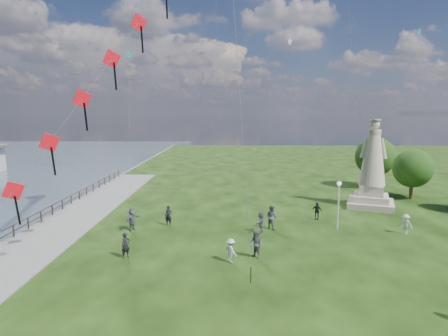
{
  "coord_description": "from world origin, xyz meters",
  "views": [
    {
      "loc": [
        -0.66,
        -15.92,
        9.0
      ],
      "look_at": [
        -1.0,
        8.0,
        5.5
      ],
      "focal_mm": 30.0,
      "sensor_mm": 36.0,
      "label": 1
    }
  ],
  "objects_px": {
    "person_11": "(261,222)",
    "person_5": "(132,219)",
    "person_7": "(271,217)",
    "person_0": "(126,245)",
    "person_6": "(169,216)",
    "statue": "(372,174)",
    "person_1": "(256,244)",
    "person_8": "(406,224)",
    "person_2": "(231,250)",
    "person_9": "(317,211)",
    "lamppost": "(339,195)"
  },
  "relations": [
    {
      "from": "person_11",
      "to": "person_5",
      "type": "bearing_deg",
      "value": -74.29
    },
    {
      "from": "person_5",
      "to": "person_7",
      "type": "bearing_deg",
      "value": -63.92
    },
    {
      "from": "person_0",
      "to": "person_7",
      "type": "height_order",
      "value": "person_7"
    },
    {
      "from": "person_6",
      "to": "statue",
      "type": "bearing_deg",
      "value": 29.4
    },
    {
      "from": "person_1",
      "to": "person_8",
      "type": "height_order",
      "value": "person_1"
    },
    {
      "from": "person_1",
      "to": "person_11",
      "type": "bearing_deg",
      "value": 131.24
    },
    {
      "from": "person_0",
      "to": "person_7",
      "type": "bearing_deg",
      "value": -11.32
    },
    {
      "from": "person_5",
      "to": "person_6",
      "type": "distance_m",
      "value": 2.91
    },
    {
      "from": "person_2",
      "to": "person_9",
      "type": "xyz_separation_m",
      "value": [
        7.4,
        9.4,
        0.01
      ]
    },
    {
      "from": "person_8",
      "to": "person_11",
      "type": "height_order",
      "value": "person_11"
    },
    {
      "from": "person_7",
      "to": "person_8",
      "type": "bearing_deg",
      "value": -139.29
    },
    {
      "from": "person_7",
      "to": "person_1",
      "type": "bearing_deg",
      "value": 122.56
    },
    {
      "from": "statue",
      "to": "person_1",
      "type": "xyz_separation_m",
      "value": [
        -12.06,
        -13.22,
        -2.3
      ]
    },
    {
      "from": "person_7",
      "to": "person_8",
      "type": "relative_size",
      "value": 1.25
    },
    {
      "from": "person_0",
      "to": "person_2",
      "type": "bearing_deg",
      "value": -48.49
    },
    {
      "from": "person_5",
      "to": "person_8",
      "type": "relative_size",
      "value": 1.15
    },
    {
      "from": "person_7",
      "to": "person_11",
      "type": "distance_m",
      "value": 1.33
    },
    {
      "from": "person_6",
      "to": "person_1",
      "type": "bearing_deg",
      "value": -35.57
    },
    {
      "from": "statue",
      "to": "person_9",
      "type": "bearing_deg",
      "value": -123.91
    },
    {
      "from": "person_7",
      "to": "person_9",
      "type": "xyz_separation_m",
      "value": [
        4.17,
        2.67,
        -0.21
      ]
    },
    {
      "from": "lamppost",
      "to": "person_9",
      "type": "height_order",
      "value": "lamppost"
    },
    {
      "from": "person_1",
      "to": "person_6",
      "type": "height_order",
      "value": "person_1"
    },
    {
      "from": "person_8",
      "to": "person_9",
      "type": "distance_m",
      "value": 6.94
    },
    {
      "from": "lamppost",
      "to": "person_5",
      "type": "relative_size",
      "value": 2.17
    },
    {
      "from": "person_2",
      "to": "person_9",
      "type": "distance_m",
      "value": 11.97
    },
    {
      "from": "lamppost",
      "to": "person_8",
      "type": "height_order",
      "value": "lamppost"
    },
    {
      "from": "lamppost",
      "to": "person_8",
      "type": "relative_size",
      "value": 2.5
    },
    {
      "from": "person_8",
      "to": "person_7",
      "type": "bearing_deg",
      "value": -150.66
    },
    {
      "from": "person_0",
      "to": "person_8",
      "type": "relative_size",
      "value": 1.05
    },
    {
      "from": "lamppost",
      "to": "person_1",
      "type": "distance_m",
      "value": 9.3
    },
    {
      "from": "person_2",
      "to": "person_5",
      "type": "xyz_separation_m",
      "value": [
        -7.63,
        6.21,
        0.15
      ]
    },
    {
      "from": "statue",
      "to": "person_8",
      "type": "relative_size",
      "value": 5.54
    },
    {
      "from": "statue",
      "to": "person_5",
      "type": "height_order",
      "value": "statue"
    },
    {
      "from": "statue",
      "to": "lamppost",
      "type": "bearing_deg",
      "value": -105.52
    },
    {
      "from": "person_1",
      "to": "person_2",
      "type": "bearing_deg",
      "value": -109.21
    },
    {
      "from": "statue",
      "to": "person_0",
      "type": "distance_m",
      "value": 24.3
    },
    {
      "from": "person_0",
      "to": "person_6",
      "type": "bearing_deg",
      "value": 33.7
    },
    {
      "from": "person_5",
      "to": "person_11",
      "type": "relative_size",
      "value": 1.1
    },
    {
      "from": "person_1",
      "to": "person_2",
      "type": "height_order",
      "value": "person_1"
    },
    {
      "from": "lamppost",
      "to": "person_0",
      "type": "xyz_separation_m",
      "value": [
        -14.98,
        -6.08,
        -1.95
      ]
    },
    {
      "from": "person_0",
      "to": "person_6",
      "type": "distance_m",
      "value": 7.06
    },
    {
      "from": "person_7",
      "to": "person_11",
      "type": "xyz_separation_m",
      "value": [
        -0.9,
        -0.98,
        -0.15
      ]
    },
    {
      "from": "statue",
      "to": "person_6",
      "type": "bearing_deg",
      "value": -140.45
    },
    {
      "from": "person_1",
      "to": "person_9",
      "type": "xyz_separation_m",
      "value": [
        5.82,
        8.78,
        -0.15
      ]
    },
    {
      "from": "person_5",
      "to": "person_9",
      "type": "relative_size",
      "value": 1.18
    },
    {
      "from": "person_8",
      "to": "person_11",
      "type": "relative_size",
      "value": 0.95
    },
    {
      "from": "person_11",
      "to": "person_1",
      "type": "bearing_deg",
      "value": 10.05
    },
    {
      "from": "person_11",
      "to": "person_9",
      "type": "bearing_deg",
      "value": 144.01
    },
    {
      "from": "person_0",
      "to": "person_1",
      "type": "xyz_separation_m",
      "value": [
        8.17,
        0.03,
        0.1
      ]
    },
    {
      "from": "lamppost",
      "to": "person_5",
      "type": "bearing_deg",
      "value": -178.34
    }
  ]
}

